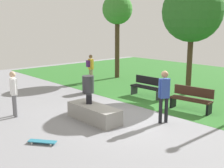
# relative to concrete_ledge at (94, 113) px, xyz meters

# --- Properties ---
(ground_plane) EXTENTS (28.00, 28.00, 0.00)m
(ground_plane) POSITION_rel_concrete_ledge_xyz_m (0.66, 1.36, -0.27)
(ground_plane) COLOR gray
(concrete_ledge) EXTENTS (2.12, 0.75, 0.53)m
(concrete_ledge) POSITION_rel_concrete_ledge_xyz_m (0.00, 0.00, 0.00)
(concrete_ledge) COLOR gray
(concrete_ledge) RESTS_ON ground_plane
(backpack_on_ledge) EXTENTS (0.34, 0.33, 0.32)m
(backpack_on_ledge) POSITION_rel_concrete_ledge_xyz_m (-0.37, 0.08, 0.43)
(backpack_on_ledge) COLOR black
(backpack_on_ledge) RESTS_ON concrete_ledge
(skater_performing_trick) EXTENTS (0.42, 0.26, 1.64)m
(skater_performing_trick) POSITION_rel_concrete_ledge_xyz_m (-2.30, -1.81, 0.69)
(skater_performing_trick) COLOR slate
(skater_performing_trick) RESTS_ON ground_plane
(skater_watching) EXTENTS (0.31, 0.40, 1.78)m
(skater_watching) POSITION_rel_concrete_ledge_xyz_m (1.74, 1.60, 0.78)
(skater_watching) COLOR black
(skater_watching) RESTS_ON ground_plane
(skateboard_by_ledge) EXTENTS (0.76, 0.64, 0.08)m
(skateboard_by_ledge) POSITION_rel_concrete_ledge_xyz_m (0.56, -2.29, -0.20)
(skateboard_by_ledge) COLOR teal
(skateboard_by_ledge) RESTS_ON ground_plane
(park_bench_far_right) EXTENTS (1.62, 0.53, 0.91)m
(park_bench_far_right) POSITION_rel_concrete_ledge_xyz_m (-0.97, 3.92, 0.22)
(park_bench_far_right) COLOR black
(park_bench_far_right) RESTS_ON ground_plane
(park_bench_near_path) EXTENTS (1.65, 0.67, 0.91)m
(park_bench_near_path) POSITION_rel_concrete_ledge_xyz_m (1.59, 3.51, 0.22)
(park_bench_near_path) COLOR #331E14
(park_bench_near_path) RESTS_ON ground_plane
(tree_broad_elm) EXTENTS (1.81, 1.81, 5.07)m
(tree_broad_elm) POSITION_rel_concrete_ledge_xyz_m (-5.45, 6.22, 3.79)
(tree_broad_elm) COLOR #42301E
(tree_broad_elm) RESTS_ON grass_lawn
(tree_young_birch) EXTENTS (2.76, 2.76, 5.21)m
(tree_young_birch) POSITION_rel_concrete_ledge_xyz_m (-0.03, 5.80, 3.55)
(tree_young_birch) COLOR #42301E
(tree_young_birch) RESTS_ON grass_lawn
(trash_bin) EXTENTS (0.57, 0.57, 0.84)m
(trash_bin) POSITION_rel_concrete_ledge_xyz_m (-3.42, 2.38, 0.15)
(trash_bin) COLOR #333338
(trash_bin) RESTS_ON ground_plane
(pedestrian_with_backpack) EXTENTS (0.42, 0.39, 1.60)m
(pedestrian_with_backpack) POSITION_rel_concrete_ledge_xyz_m (-5.30, 4.00, 0.69)
(pedestrian_with_backpack) COLOR tan
(pedestrian_with_backpack) RESTS_ON ground_plane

